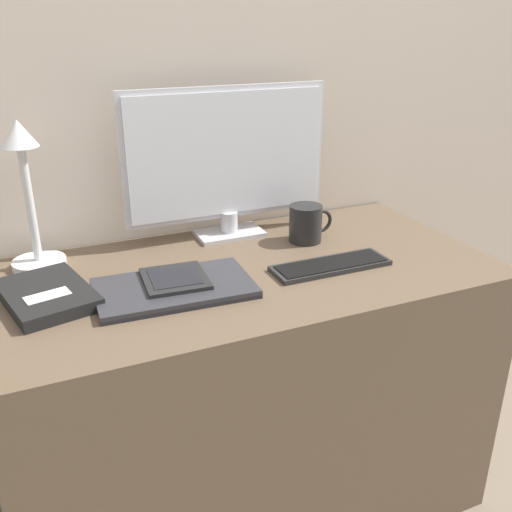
% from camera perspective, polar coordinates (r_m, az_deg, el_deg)
% --- Properties ---
extents(wall_back, '(3.60, 0.05, 2.40)m').
position_cam_1_polar(wall_back, '(1.61, -6.00, 18.84)').
color(wall_back, beige).
rests_on(wall_back, ground_plane).
extents(desk, '(1.22, 0.62, 0.74)m').
position_cam_1_polar(desk, '(1.60, -0.82, -13.32)').
color(desk, brown).
rests_on(desk, ground_plane).
extents(monitor, '(0.57, 0.11, 0.41)m').
position_cam_1_polar(monitor, '(1.56, -2.86, 9.59)').
color(monitor, silver).
rests_on(monitor, desk).
extents(keyboard, '(0.30, 0.10, 0.01)m').
position_cam_1_polar(keyboard, '(1.42, 7.48, -0.93)').
color(keyboard, '#282828').
rests_on(keyboard, desk).
extents(laptop, '(0.36, 0.22, 0.02)m').
position_cam_1_polar(laptop, '(1.30, -8.18, -3.20)').
color(laptop, '#232328').
rests_on(laptop, desk).
extents(ereader, '(0.15, 0.16, 0.01)m').
position_cam_1_polar(ereader, '(1.31, -8.11, -2.25)').
color(ereader, black).
rests_on(ereader, laptop).
extents(desk_lamp, '(0.13, 0.13, 0.36)m').
position_cam_1_polar(desk_lamp, '(1.45, -21.80, 5.67)').
color(desk_lamp, white).
rests_on(desk_lamp, desk).
extents(notebook, '(0.22, 0.27, 0.03)m').
position_cam_1_polar(notebook, '(1.33, -20.19, -3.66)').
color(notebook, black).
rests_on(notebook, desk).
extents(coffee_mug, '(0.13, 0.09, 0.10)m').
position_cam_1_polar(coffee_mug, '(1.57, 5.06, 3.27)').
color(coffee_mug, black).
rests_on(coffee_mug, desk).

